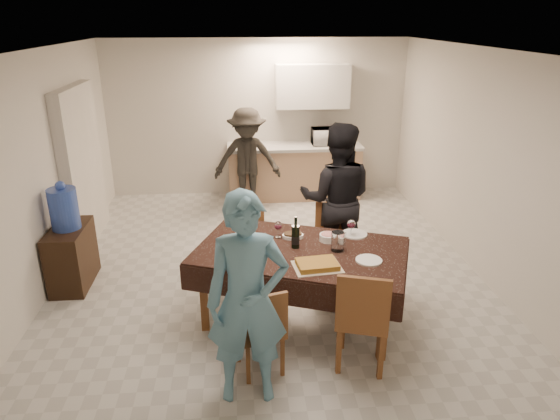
% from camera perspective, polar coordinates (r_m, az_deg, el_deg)
% --- Properties ---
extents(floor, '(5.00, 6.00, 0.02)m').
position_cam_1_polar(floor, '(6.16, -1.17, -7.05)').
color(floor, '#BABAB5').
rests_on(floor, ground).
extents(ceiling, '(5.00, 6.00, 0.02)m').
position_cam_1_polar(ceiling, '(5.42, -1.38, 17.88)').
color(ceiling, white).
rests_on(ceiling, wall_back).
extents(wall_back, '(5.00, 0.02, 2.60)m').
position_cam_1_polar(wall_back, '(8.57, -2.61, 10.39)').
color(wall_back, beige).
rests_on(wall_back, floor).
extents(wall_front, '(5.00, 0.02, 2.60)m').
position_cam_1_polar(wall_front, '(2.92, 2.72, -12.53)').
color(wall_front, beige).
rests_on(wall_front, floor).
extents(wall_left, '(0.02, 6.00, 2.60)m').
position_cam_1_polar(wall_left, '(6.04, -25.70, 3.57)').
color(wall_left, beige).
rests_on(wall_left, floor).
extents(wall_right, '(0.02, 6.00, 2.60)m').
position_cam_1_polar(wall_right, '(6.32, 22.07, 4.85)').
color(wall_right, beige).
rests_on(wall_right, floor).
extents(stub_partition, '(0.15, 1.40, 2.10)m').
position_cam_1_polar(stub_partition, '(7.17, -21.67, 4.65)').
color(stub_partition, beige).
rests_on(stub_partition, floor).
extents(kitchen_base_cabinet, '(2.20, 0.60, 0.86)m').
position_cam_1_polar(kitchen_base_cabinet, '(8.51, 1.63, 4.29)').
color(kitchen_base_cabinet, tan).
rests_on(kitchen_base_cabinet, floor).
extents(kitchen_worktop, '(2.24, 0.64, 0.05)m').
position_cam_1_polar(kitchen_worktop, '(8.39, 1.66, 7.26)').
color(kitchen_worktop, '#B0B0AB').
rests_on(kitchen_worktop, kitchen_base_cabinet).
extents(upper_cabinet, '(1.20, 0.34, 0.70)m').
position_cam_1_polar(upper_cabinet, '(8.39, 3.72, 13.94)').
color(upper_cabinet, silver).
rests_on(upper_cabinet, wall_back).
extents(dining_table, '(2.30, 1.81, 0.79)m').
position_cam_1_polar(dining_table, '(4.92, 2.41, -4.90)').
color(dining_table, black).
rests_on(dining_table, floor).
extents(chair_near_left, '(0.47, 0.47, 0.45)m').
position_cam_1_polar(chair_near_left, '(4.29, -2.33, -12.91)').
color(chair_near_left, brown).
rests_on(chair_near_left, floor).
extents(chair_near_right, '(0.55, 0.56, 0.53)m').
position_cam_1_polar(chair_near_right, '(4.36, 9.80, -11.35)').
color(chair_near_right, brown).
rests_on(chair_near_right, floor).
extents(chair_far_left, '(0.50, 0.50, 0.47)m').
position_cam_1_polar(chair_far_left, '(5.58, -3.08, -4.05)').
color(chair_far_left, brown).
rests_on(chair_far_left, floor).
extents(chair_far_right, '(0.51, 0.51, 0.50)m').
position_cam_1_polar(chair_far_right, '(5.66, 6.07, -3.48)').
color(chair_far_right, brown).
rests_on(chair_far_right, floor).
extents(console, '(0.38, 0.76, 0.71)m').
position_cam_1_polar(console, '(6.22, -22.68, -4.90)').
color(console, black).
rests_on(console, floor).
extents(water_jug, '(0.31, 0.31, 0.46)m').
position_cam_1_polar(water_jug, '(6.00, -23.47, 0.13)').
color(water_jug, blue).
rests_on(water_jug, console).
extents(wine_bottle, '(0.08, 0.08, 0.33)m').
position_cam_1_polar(wine_bottle, '(4.88, 1.79, -2.56)').
color(wine_bottle, black).
rests_on(wine_bottle, dining_table).
extents(water_pitcher, '(0.13, 0.13, 0.19)m').
position_cam_1_polar(water_pitcher, '(4.88, 6.60, -3.57)').
color(water_pitcher, white).
rests_on(water_pitcher, dining_table).
extents(savoury_tart, '(0.46, 0.37, 0.05)m').
position_cam_1_polar(savoury_tart, '(4.57, 4.28, -6.23)').
color(savoury_tart, '#AC8232').
rests_on(savoury_tart, dining_table).
extents(salad_bowl, '(0.18, 0.18, 0.07)m').
position_cam_1_polar(salad_bowl, '(5.10, 5.52, -3.14)').
color(salad_bowl, white).
rests_on(salad_bowl, dining_table).
extents(mushroom_dish, '(0.20, 0.20, 0.03)m').
position_cam_1_polar(mushroom_dish, '(5.15, 1.48, -3.01)').
color(mushroom_dish, white).
rests_on(mushroom_dish, dining_table).
extents(wine_glass_a, '(0.08, 0.08, 0.19)m').
position_cam_1_polar(wine_glass_a, '(4.61, -4.00, -5.08)').
color(wine_glass_a, white).
rests_on(wine_glass_a, dining_table).
extents(wine_glass_b, '(0.09, 0.09, 0.19)m').
position_cam_1_polar(wine_glass_b, '(5.18, 8.13, -2.08)').
color(wine_glass_b, white).
rests_on(wine_glass_b, dining_table).
extents(wine_glass_c, '(0.08, 0.08, 0.18)m').
position_cam_1_polar(wine_glass_c, '(5.12, -0.21, -2.23)').
color(wine_glass_c, white).
rests_on(wine_glass_c, dining_table).
extents(plate_near_left, '(0.27, 0.27, 0.02)m').
position_cam_1_polar(plate_near_left, '(4.60, -4.58, -6.33)').
color(plate_near_left, white).
rests_on(plate_near_left, dining_table).
extents(plate_near_right, '(0.25, 0.25, 0.01)m').
position_cam_1_polar(plate_near_right, '(4.75, 10.11, -5.67)').
color(plate_near_right, white).
rests_on(plate_near_right, dining_table).
extents(plate_far_left, '(0.24, 0.24, 0.01)m').
position_cam_1_polar(plate_far_left, '(5.14, -4.66, -3.23)').
color(plate_far_left, white).
rests_on(plate_far_left, dining_table).
extents(plate_far_right, '(0.27, 0.27, 0.02)m').
position_cam_1_polar(plate_far_right, '(5.28, 8.49, -2.73)').
color(plate_far_right, white).
rests_on(plate_far_right, dining_table).
extents(microwave, '(0.49, 0.33, 0.27)m').
position_cam_1_polar(microwave, '(8.43, 5.36, 8.38)').
color(microwave, silver).
rests_on(microwave, kitchen_worktop).
extents(person_near, '(0.64, 0.42, 1.76)m').
position_cam_1_polar(person_near, '(3.91, -3.74, -10.31)').
color(person_near, '#5E94AF').
rests_on(person_near, floor).
extents(person_far, '(1.01, 0.86, 1.82)m').
position_cam_1_polar(person_far, '(5.90, 6.46, 1.22)').
color(person_far, black).
rests_on(person_far, floor).
extents(person_kitchen, '(1.05, 0.60, 1.62)m').
position_cam_1_polar(person_kitchen, '(7.92, -3.76, 5.82)').
color(person_kitchen, black).
rests_on(person_kitchen, floor).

